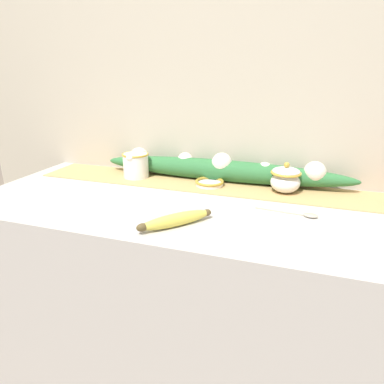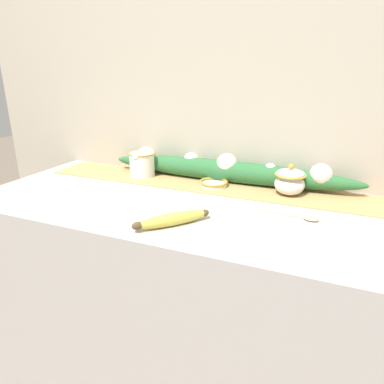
# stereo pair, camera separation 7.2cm
# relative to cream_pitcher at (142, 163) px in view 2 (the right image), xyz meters

# --- Properties ---
(countertop) EXTENTS (1.56, 0.62, 0.88)m
(countertop) POSITION_rel_cream_pitcher_xyz_m (0.34, -0.20, -0.50)
(countertop) COLOR #B7B2AD
(countertop) RESTS_ON ground_plane
(back_wall) EXTENTS (2.36, 0.04, 2.40)m
(back_wall) POSITION_rel_cream_pitcher_xyz_m (0.34, 0.13, 0.26)
(back_wall) COLOR #B7AD99
(back_wall) RESTS_ON ground_plane
(table_runner) EXTENTS (1.43, 0.21, 0.00)m
(table_runner) POSITION_rel_cream_pitcher_xyz_m (0.34, -0.00, -0.05)
(table_runner) COLOR tan
(table_runner) RESTS_ON countertop
(cream_pitcher) EXTENTS (0.11, 0.12, 0.10)m
(cream_pitcher) POSITION_rel_cream_pitcher_xyz_m (0.00, 0.00, 0.00)
(cream_pitcher) COLOR white
(cream_pitcher) RESTS_ON countertop
(sugar_bowl) EXTENTS (0.11, 0.11, 0.11)m
(sugar_bowl) POSITION_rel_cream_pitcher_xyz_m (0.58, -0.00, -0.00)
(sugar_bowl) COLOR white
(sugar_bowl) RESTS_ON countertop
(small_dish) EXTENTS (0.11, 0.11, 0.02)m
(small_dish) POSITION_rel_cream_pitcher_xyz_m (0.31, -0.01, -0.04)
(small_dish) COLOR white
(small_dish) RESTS_ON countertop
(banana) EXTENTS (0.17, 0.19, 0.04)m
(banana) POSITION_rel_cream_pitcher_xyz_m (0.32, -0.38, -0.04)
(banana) COLOR #DBCC4C
(banana) RESTS_ON countertop
(spoon) EXTENTS (0.19, 0.04, 0.01)m
(spoon) POSITION_rel_cream_pitcher_xyz_m (0.66, -0.20, -0.05)
(spoon) COLOR #A89E89
(spoon) RESTS_ON countertop
(poinsettia_garland) EXTENTS (0.99, 0.10, 0.11)m
(poinsettia_garland) POSITION_rel_cream_pitcher_xyz_m (0.34, 0.06, -0.01)
(poinsettia_garland) COLOR #2D6B38
(poinsettia_garland) RESTS_ON countertop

